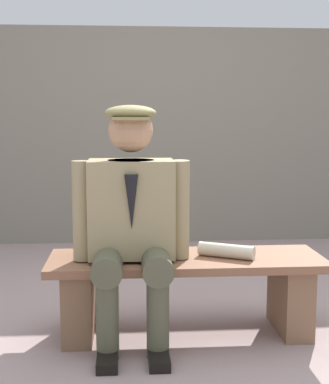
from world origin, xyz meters
TOP-DOWN VIEW (x-y plane):
  - ground_plane at (0.00, 0.00)m, footprint 30.00×30.00m
  - bench at (0.00, 0.00)m, footprint 1.46×0.47m
  - seated_man at (0.29, 0.06)m, footprint 0.61×0.61m
  - rolled_magazine at (-0.21, 0.03)m, footprint 0.30×0.21m
  - stadium_wall at (0.00, -2.34)m, footprint 12.00×0.24m

SIDE VIEW (x-z plane):
  - ground_plane at x=0.00m, z-range 0.00..0.00m
  - bench at x=0.00m, z-range 0.06..0.48m
  - rolled_magazine at x=-0.21m, z-range 0.42..0.50m
  - seated_man at x=0.29m, z-range 0.06..1.28m
  - stadium_wall at x=0.00m, z-range 0.00..1.97m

